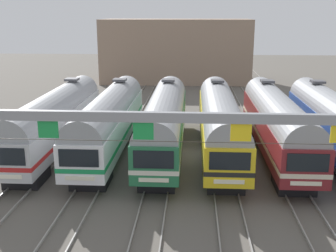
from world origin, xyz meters
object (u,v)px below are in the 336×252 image
Objects in this scene: commuter_train_stainless at (55,118)px; catenary_gantry at (192,137)px; commuter_train_green at (164,120)px; commuter_train_white at (110,119)px; commuter_train_blue at (334,122)px; commuter_train_maroon at (277,122)px; commuter_train_yellow at (220,121)px.

catenary_gantry is at bearing -51.94° from commuter_train_stainless.
commuter_train_green is (8.46, 0.00, 0.00)m from commuter_train_stainless.
commuter_train_blue is (16.91, 0.00, 0.00)m from commuter_train_white.
commuter_train_white is at bearing 180.00° from commuter_train_maroon.
commuter_train_yellow is 8.46m from commuter_train_blue.
commuter_train_stainless is 1.00× the size of commuter_train_green.
commuter_train_maroon is 0.68× the size of catenary_gantry.
catenary_gantry is (10.57, -13.50, 2.68)m from commuter_train_stainless.
catenary_gantry reaches higher than commuter_train_white.
catenary_gantry is at bearing -81.10° from commuter_train_green.
commuter_train_stainless and commuter_train_maroon have the same top height.
commuter_train_stainless and commuter_train_green have the same top height.
commuter_train_stainless and commuter_train_blue have the same top height.
commuter_train_green is 12.69m from commuter_train_blue.
commuter_train_stainless and commuter_train_yellow have the same top height.
catenary_gantry is at bearing -64.83° from commuter_train_white.
catenary_gantry reaches higher than commuter_train_blue.
commuter_train_maroon is at bearing 0.00° from commuter_train_green.
catenary_gantry is (-10.57, -13.50, 2.68)m from commuter_train_blue.
catenary_gantry is at bearing -115.17° from commuter_train_maroon.
commuter_train_white is 1.00× the size of commuter_train_blue.
commuter_train_yellow is (4.23, 0.00, 0.00)m from commuter_train_green.
commuter_train_stainless is 8.46m from commuter_train_green.
commuter_train_stainless is 1.00× the size of commuter_train_white.
commuter_train_blue is at bearing 0.00° from commuter_train_yellow.
commuter_train_blue is (4.23, 0.00, 0.00)m from commuter_train_maroon.
commuter_train_white is 15.15m from catenary_gantry.
commuter_train_stainless is 4.23m from commuter_train_white.
commuter_train_stainless is 1.00× the size of commuter_train_maroon.
commuter_train_stainless is 1.00× the size of commuter_train_yellow.
commuter_train_maroon is at bearing 0.00° from commuter_train_white.
commuter_train_blue is (12.69, 0.00, 0.00)m from commuter_train_green.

